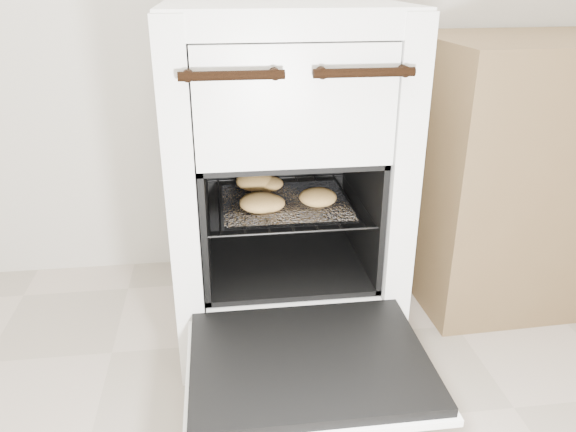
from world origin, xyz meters
The scene contains 6 objects.
stove centered at (0.16, 1.18, 0.44)m, with size 0.58×0.65×0.90m.
oven_door centered at (0.16, 0.68, 0.20)m, with size 0.53×0.41×0.04m.
oven_rack centered at (0.16, 1.11, 0.40)m, with size 0.43×0.41×0.01m.
foil_sheet centered at (0.16, 1.09, 0.40)m, with size 0.33×0.29×0.01m, color white.
baked_rolls centered at (0.13, 1.11, 0.43)m, with size 0.28×0.30×0.05m.
counter centered at (1.00, 1.27, 0.40)m, with size 0.80×0.53×0.80m, color brown.
Camera 1 is at (-0.01, -0.29, 0.97)m, focal length 35.00 mm.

